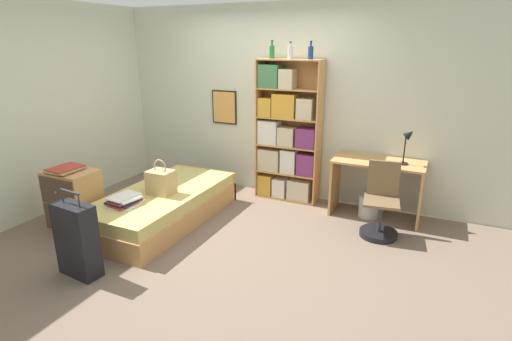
{
  "coord_description": "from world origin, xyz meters",
  "views": [
    {
      "loc": [
        2.15,
        -3.59,
        2.1
      ],
      "look_at": [
        0.39,
        0.2,
        0.75
      ],
      "focal_mm": 28.0,
      "sensor_mm": 36.0,
      "label": 1
    }
  ],
  "objects_px": {
    "desk_chair": "(380,212)",
    "bed": "(164,206)",
    "bottle_brown": "(290,52)",
    "bottle_clear": "(311,52)",
    "handbag": "(161,182)",
    "dresser": "(74,200)",
    "suitcase": "(77,240)",
    "desk": "(377,178)",
    "bookcase": "(286,137)",
    "waste_bin": "(369,206)",
    "magazine_pile_on_dresser": "(66,169)",
    "book_stack_on_bed": "(124,200)",
    "bottle_green": "(272,52)",
    "desk_lamp": "(408,140)"
  },
  "relations": [
    {
      "from": "desk_chair",
      "to": "bed",
      "type": "bearing_deg",
      "value": -163.54
    },
    {
      "from": "bottle_brown",
      "to": "bottle_clear",
      "type": "relative_size",
      "value": 0.96
    },
    {
      "from": "handbag",
      "to": "dresser",
      "type": "distance_m",
      "value": 1.03
    },
    {
      "from": "dresser",
      "to": "bottle_brown",
      "type": "distance_m",
      "value": 3.16
    },
    {
      "from": "suitcase",
      "to": "bottle_brown",
      "type": "distance_m",
      "value": 3.26
    },
    {
      "from": "dresser",
      "to": "desk",
      "type": "xyz_separation_m",
      "value": [
        3.14,
        1.82,
        0.15
      ]
    },
    {
      "from": "suitcase",
      "to": "bookcase",
      "type": "height_order",
      "value": "bookcase"
    },
    {
      "from": "handbag",
      "to": "dresser",
      "type": "height_order",
      "value": "handbag"
    },
    {
      "from": "dresser",
      "to": "suitcase",
      "type": "bearing_deg",
      "value": -40.08
    },
    {
      "from": "bed",
      "to": "bottle_brown",
      "type": "distance_m",
      "value": 2.47
    },
    {
      "from": "bed",
      "to": "desk_chair",
      "type": "relative_size",
      "value": 2.36
    },
    {
      "from": "bottle_clear",
      "to": "waste_bin",
      "type": "bearing_deg",
      "value": -8.93
    },
    {
      "from": "bed",
      "to": "magazine_pile_on_dresser",
      "type": "xyz_separation_m",
      "value": [
        -0.86,
        -0.62,
        0.53
      ]
    },
    {
      "from": "book_stack_on_bed",
      "to": "suitcase",
      "type": "height_order",
      "value": "suitcase"
    },
    {
      "from": "desk",
      "to": "bed",
      "type": "bearing_deg",
      "value": -152.13
    },
    {
      "from": "bottle_brown",
      "to": "desk",
      "type": "xyz_separation_m",
      "value": [
        1.21,
        -0.09,
        -1.47
      ]
    },
    {
      "from": "dresser",
      "to": "desk",
      "type": "height_order",
      "value": "desk"
    },
    {
      "from": "bed",
      "to": "bottle_clear",
      "type": "bearing_deg",
      "value": 43.7
    },
    {
      "from": "bookcase",
      "to": "bottle_green",
      "type": "distance_m",
      "value": 1.13
    },
    {
      "from": "bottle_green",
      "to": "bottle_clear",
      "type": "bearing_deg",
      "value": -3.76
    },
    {
      "from": "bottle_green",
      "to": "bottle_brown",
      "type": "xyz_separation_m",
      "value": [
        0.26,
        -0.04,
        -0.01
      ]
    },
    {
      "from": "bottle_brown",
      "to": "waste_bin",
      "type": "xyz_separation_m",
      "value": [
        1.15,
        -0.14,
        -1.84
      ]
    },
    {
      "from": "suitcase",
      "to": "bottle_green",
      "type": "distance_m",
      "value": 3.22
    },
    {
      "from": "magazine_pile_on_dresser",
      "to": "bookcase",
      "type": "distance_m",
      "value": 2.74
    },
    {
      "from": "bottle_green",
      "to": "desk",
      "type": "relative_size",
      "value": 0.21
    },
    {
      "from": "dresser",
      "to": "desk_chair",
      "type": "xyz_separation_m",
      "value": [
        3.27,
        1.32,
        -0.08
      ]
    },
    {
      "from": "handbag",
      "to": "book_stack_on_bed",
      "type": "bearing_deg",
      "value": -110.12
    },
    {
      "from": "handbag",
      "to": "desk_lamp",
      "type": "relative_size",
      "value": 0.96
    },
    {
      "from": "dresser",
      "to": "book_stack_on_bed",
      "type": "bearing_deg",
      "value": 5.22
    },
    {
      "from": "handbag",
      "to": "desk_chair",
      "type": "height_order",
      "value": "desk_chair"
    },
    {
      "from": "book_stack_on_bed",
      "to": "magazine_pile_on_dresser",
      "type": "bearing_deg",
      "value": -173.5
    },
    {
      "from": "book_stack_on_bed",
      "to": "desk_lamp",
      "type": "relative_size",
      "value": 0.85
    },
    {
      "from": "dresser",
      "to": "desk_lamp",
      "type": "xyz_separation_m",
      "value": [
        3.44,
        1.8,
        0.67
      ]
    },
    {
      "from": "desk_lamp",
      "to": "waste_bin",
      "type": "xyz_separation_m",
      "value": [
        -0.36,
        -0.03,
        -0.88
      ]
    },
    {
      "from": "desk_lamp",
      "to": "waste_bin",
      "type": "relative_size",
      "value": 1.59
    },
    {
      "from": "bottle_brown",
      "to": "dresser",
      "type": "bearing_deg",
      "value": -135.3
    },
    {
      "from": "bottle_green",
      "to": "book_stack_on_bed",
      "type": "bearing_deg",
      "value": -116.84
    },
    {
      "from": "bottle_green",
      "to": "desk_lamp",
      "type": "height_order",
      "value": "bottle_green"
    },
    {
      "from": "magazine_pile_on_dresser",
      "to": "bottle_clear",
      "type": "xyz_separation_m",
      "value": [
        2.23,
        1.93,
        1.25
      ]
    },
    {
      "from": "dresser",
      "to": "bottle_clear",
      "type": "distance_m",
      "value": 3.33
    },
    {
      "from": "book_stack_on_bed",
      "to": "suitcase",
      "type": "bearing_deg",
      "value": -80.18
    },
    {
      "from": "handbag",
      "to": "bottle_clear",
      "type": "relative_size",
      "value": 1.91
    },
    {
      "from": "desk_lamp",
      "to": "magazine_pile_on_dresser",
      "type": "bearing_deg",
      "value": -152.37
    },
    {
      "from": "suitcase",
      "to": "desk_lamp",
      "type": "xyz_separation_m",
      "value": [
        2.59,
        2.51,
        0.66
      ]
    },
    {
      "from": "suitcase",
      "to": "bottle_brown",
      "type": "xyz_separation_m",
      "value": [
        1.08,
        2.62,
        1.62
      ]
    },
    {
      "from": "magazine_pile_on_dresser",
      "to": "desk_chair",
      "type": "bearing_deg",
      "value": 22.05
    },
    {
      "from": "desk_chair",
      "to": "waste_bin",
      "type": "xyz_separation_m",
      "value": [
        -0.19,
        0.45,
        -0.14
      ]
    },
    {
      "from": "book_stack_on_bed",
      "to": "bottle_green",
      "type": "height_order",
      "value": "bottle_green"
    },
    {
      "from": "bed",
      "to": "desk",
      "type": "relative_size",
      "value": 1.82
    },
    {
      "from": "bed",
      "to": "waste_bin",
      "type": "relative_size",
      "value": 7.17
    }
  ]
}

